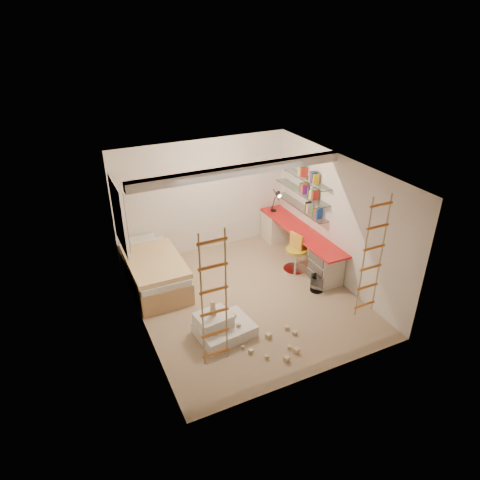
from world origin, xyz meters
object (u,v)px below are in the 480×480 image
swivel_chair (296,258)px  play_platform (221,327)px  bed (154,271)px  desk (299,243)px

swivel_chair → play_platform: swivel_chair is taller
play_platform → bed: bearing=107.5°
bed → desk: bearing=-6.5°
desk → swivel_chair: swivel_chair is taller
desk → bed: desk is taller
bed → play_platform: (0.63, -1.99, -0.17)m
desk → bed: 3.22m
bed → play_platform: size_ratio=1.95×
swivel_chair → bed: bearing=165.3°
desk → play_platform: desk is taller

